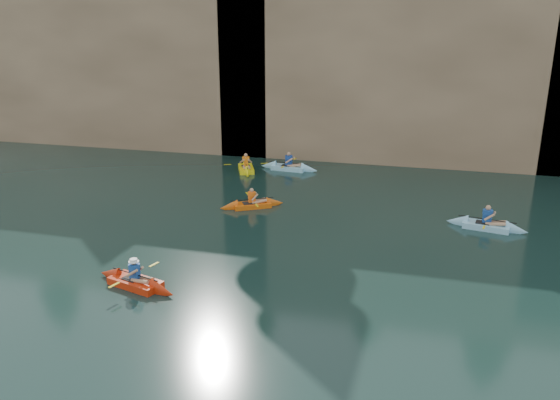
# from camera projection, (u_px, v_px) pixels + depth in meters

# --- Properties ---
(ground) EXTENTS (160.00, 160.00, 0.00)m
(ground) POSITION_uv_depth(u_px,v_px,m) (291.00, 369.00, 13.51)
(ground) COLOR black
(ground) RESTS_ON ground
(cliff) EXTENTS (70.00, 16.00, 12.00)m
(cliff) POSITION_uv_depth(u_px,v_px,m) (392.00, 56.00, 39.26)
(cliff) COLOR tan
(cliff) RESTS_ON ground
(cliff_slab_west) EXTENTS (26.00, 2.40, 10.56)m
(cliff_slab_west) POSITION_uv_depth(u_px,v_px,m) (90.00, 68.00, 37.63)
(cliff_slab_west) COLOR #9E805F
(cliff_slab_west) RESTS_ON ground
(cliff_slab_center) EXTENTS (24.00, 2.40, 11.40)m
(cliff_slab_center) POSITION_uv_depth(u_px,v_px,m) (418.00, 68.00, 32.05)
(cliff_slab_center) COLOR #9E805F
(cliff_slab_center) RESTS_ON ground
(sea_cave_west) EXTENTS (4.50, 1.00, 4.00)m
(sea_cave_west) POSITION_uv_depth(u_px,v_px,m) (115.00, 118.00, 37.54)
(sea_cave_west) COLOR black
(sea_cave_west) RESTS_ON ground
(sea_cave_center) EXTENTS (3.50, 1.00, 3.20)m
(sea_cave_center) POSITION_uv_depth(u_px,v_px,m) (314.00, 134.00, 34.19)
(sea_cave_center) COLOR black
(sea_cave_center) RESTS_ON ground
(sea_cave_east) EXTENTS (5.00, 1.00, 4.50)m
(sea_cave_east) POSITION_uv_depth(u_px,v_px,m) (559.00, 135.00, 30.52)
(sea_cave_east) COLOR black
(sea_cave_east) RESTS_ON ground
(main_kayaker) EXTENTS (3.29, 2.14, 1.19)m
(main_kayaker) POSITION_uv_depth(u_px,v_px,m) (135.00, 282.00, 17.73)
(main_kayaker) COLOR red
(main_kayaker) RESTS_ON ground
(kayaker_orange) EXTENTS (2.96, 2.19, 1.16)m
(kayaker_orange) POSITION_uv_depth(u_px,v_px,m) (252.00, 204.00, 25.43)
(kayaker_orange) COLOR #E25B0E
(kayaker_orange) RESTS_ON ground
(kayaker_ltblue_near) EXTENTS (3.34, 2.49, 1.29)m
(kayaker_ltblue_near) POSITION_uv_depth(u_px,v_px,m) (486.00, 225.00, 22.74)
(kayaker_ltblue_near) COLOR #8CCCEB
(kayaker_ltblue_near) RESTS_ON ground
(kayaker_yellow) EXTENTS (2.38, 3.23, 1.31)m
(kayaker_yellow) POSITION_uv_depth(u_px,v_px,m) (246.00, 168.00, 31.78)
(kayaker_yellow) COLOR yellow
(kayaker_yellow) RESTS_ON ground
(kayaker_ltblue_mid) EXTENTS (3.55, 2.60, 1.33)m
(kayaker_ltblue_mid) POSITION_uv_depth(u_px,v_px,m) (289.00, 167.00, 31.99)
(kayaker_ltblue_mid) COLOR #95DCFA
(kayaker_ltblue_mid) RESTS_ON ground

